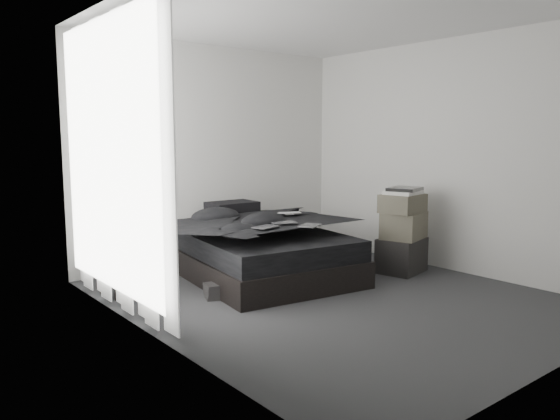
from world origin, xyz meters
TOP-DOWN VIEW (x-y plane):
  - floor at (0.00, 0.00)m, footprint 3.60×4.20m
  - ceiling at (0.00, 0.00)m, footprint 3.60×4.20m
  - wall_back at (0.00, 2.10)m, footprint 3.60×0.01m
  - wall_left at (-1.80, 0.00)m, footprint 0.01×4.20m
  - wall_right at (1.80, 0.00)m, footprint 0.01×4.20m
  - window_left at (-1.78, 0.90)m, footprint 0.02×2.00m
  - curtain_left at (-1.73, 0.90)m, footprint 0.06×2.12m
  - bed at (-0.08, 1.02)m, footprint 1.77×2.18m
  - mattress at (-0.08, 1.02)m, footprint 1.70×2.11m
  - duvet at (-0.09, 0.97)m, footprint 1.69×1.89m
  - pillow_lower at (-0.03, 1.79)m, footprint 0.65×0.48m
  - pillow_upper at (0.04, 1.76)m, footprint 0.57×0.40m
  - laptop at (0.29, 1.02)m, footprint 0.38×0.32m
  - comic_a at (-0.40, 0.53)m, footprint 0.28×0.22m
  - comic_b at (-0.09, 0.63)m, footprint 0.29×0.24m
  - comic_c at (-0.00, 0.33)m, footprint 0.30×0.26m
  - side_stand at (-1.54, 1.33)m, footprint 0.41×0.41m
  - papers at (-1.53, 1.32)m, footprint 0.31×0.26m
  - floor_books at (-0.93, 0.66)m, footprint 0.18×0.22m
  - box_lower at (1.28, 0.21)m, footprint 0.60×0.51m
  - box_mid at (1.29, 0.20)m, footprint 0.58×0.51m
  - box_upper at (1.27, 0.20)m, footprint 0.52×0.45m
  - art_book_white at (1.28, 0.21)m, footprint 0.46×0.40m
  - art_book_snake at (1.29, 0.20)m, footprint 0.46×0.41m

SIDE VIEW (x-z plane):
  - floor at x=0.00m, z-range -0.01..0.01m
  - floor_books at x=-0.93m, z-range 0.00..0.13m
  - bed at x=-0.08m, z-range 0.00..0.27m
  - box_lower at x=1.28m, z-range 0.00..0.38m
  - side_stand at x=-1.54m, z-range 0.00..0.70m
  - mattress at x=-0.08m, z-range 0.27..0.48m
  - box_mid at x=1.29m, z-range 0.38..0.68m
  - pillow_lower at x=-0.03m, z-range 0.48..0.62m
  - duvet at x=-0.09m, z-range 0.48..0.72m
  - pillow_upper at x=0.04m, z-range 0.62..0.74m
  - papers at x=-1.53m, z-range 0.70..0.71m
  - comic_a at x=-0.40m, z-range 0.72..0.72m
  - comic_b at x=-0.09m, z-range 0.72..0.73m
  - laptop at x=0.29m, z-range 0.72..0.74m
  - comic_c at x=0.00m, z-range 0.73..0.73m
  - box_upper at x=1.27m, z-range 0.68..0.88m
  - art_book_white at x=1.28m, z-range 0.88..0.92m
  - art_book_snake at x=1.29m, z-range 0.92..0.96m
  - curtain_left at x=-1.73m, z-range 0.04..2.52m
  - wall_back at x=0.00m, z-range 0.00..2.60m
  - wall_left at x=-1.80m, z-range 0.00..2.60m
  - wall_right at x=1.80m, z-range 0.00..2.60m
  - window_left at x=-1.78m, z-range 0.20..2.50m
  - ceiling at x=0.00m, z-range 2.60..2.60m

